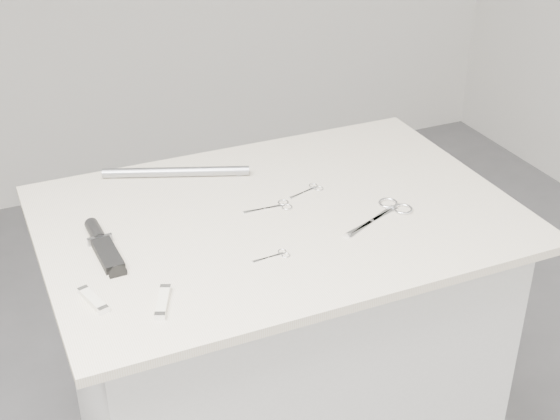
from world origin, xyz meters
name	(u,v)px	position (x,y,z in m)	size (l,w,h in m)	color
plinth	(279,380)	(0.00, 0.00, 0.45)	(0.90, 0.60, 0.90)	silver
display_board	(279,217)	(0.00, 0.00, 0.91)	(1.00, 0.70, 0.02)	beige
large_shears	(387,211)	(0.21, -0.09, 0.92)	(0.19, 0.12, 0.01)	silver
embroidery_scissors_a	(276,207)	(0.00, 0.03, 0.92)	(0.11, 0.05, 0.00)	silver
embroidery_scissors_b	(310,190)	(0.10, 0.07, 0.92)	(0.09, 0.05, 0.00)	silver
tiny_scissors	(275,256)	(-0.07, -0.15, 0.92)	(0.08, 0.03, 0.00)	silver
sheathed_knife	(102,244)	(-0.38, 0.02, 0.93)	(0.04, 0.19, 0.02)	black
pocket_knife_a	(163,302)	(-0.32, -0.21, 0.93)	(0.05, 0.09, 0.01)	silver
pocket_knife_b	(93,300)	(-0.43, -0.16, 0.93)	(0.04, 0.09, 0.01)	silver
metal_rail	(176,172)	(-0.15, 0.25, 0.93)	(0.02, 0.02, 0.34)	gray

